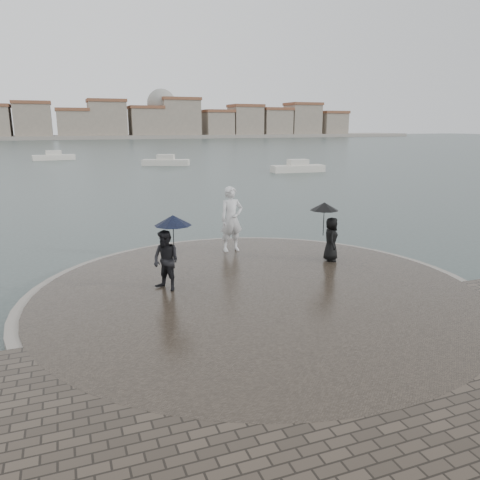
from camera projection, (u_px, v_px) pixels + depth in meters
name	position (u px, v px, depth m)	size (l,w,h in m)	color
ground	(322.00, 359.00, 9.72)	(400.00, 400.00, 0.00)	#2B3835
kerb_ring	(257.00, 296.00, 12.86)	(12.50, 12.50, 0.32)	gray
quay_tip	(257.00, 295.00, 12.85)	(11.90, 11.90, 0.36)	#2D261E
statue	(232.00, 219.00, 16.47)	(0.84, 0.55, 2.30)	silver
visitor_left	(168.00, 250.00, 12.55)	(1.24, 1.11, 2.04)	black
visitor_right	(329.00, 229.00, 15.26)	(1.09, 0.99, 1.95)	black
far_skyline	(52.00, 122.00, 152.10)	(260.00, 20.00, 37.00)	gray
boats	(161.00, 162.00, 56.00)	(29.19, 28.97, 1.50)	beige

